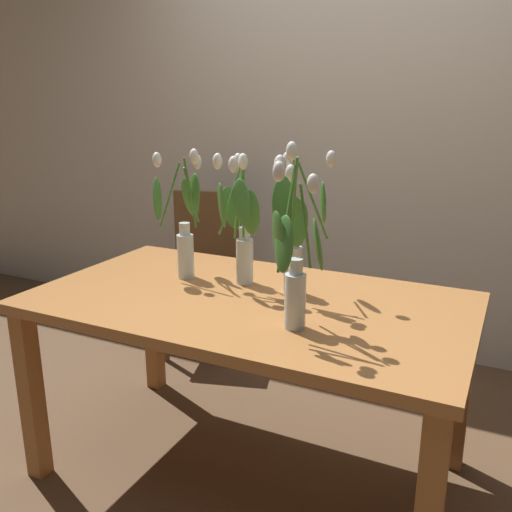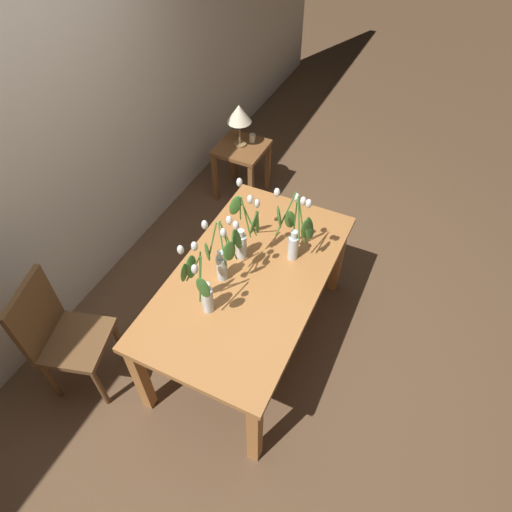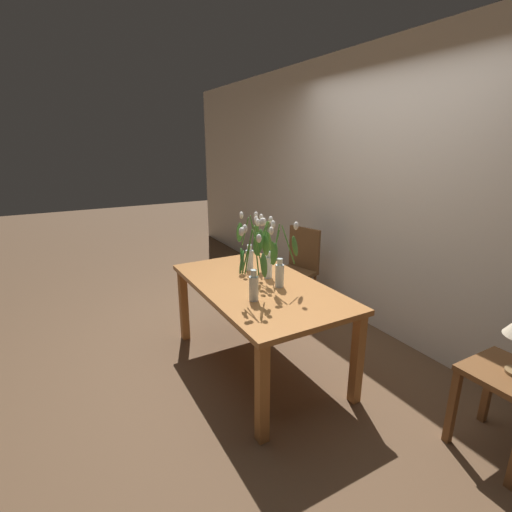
% 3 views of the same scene
% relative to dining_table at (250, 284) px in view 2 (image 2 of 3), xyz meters
% --- Properties ---
extents(ground_plane, '(18.00, 18.00, 0.00)m').
position_rel_dining_table_xyz_m(ground_plane, '(0.00, 0.00, -0.65)').
color(ground_plane, brown).
extents(room_wall_rear, '(9.00, 0.10, 2.70)m').
position_rel_dining_table_xyz_m(room_wall_rear, '(0.00, 1.43, 0.70)').
color(room_wall_rear, silver).
rests_on(room_wall_rear, ground).
extents(dining_table, '(1.60, 0.90, 0.74)m').
position_rel_dining_table_xyz_m(dining_table, '(0.00, 0.00, 0.00)').
color(dining_table, '#B7753D').
rests_on(dining_table, ground).
extents(tulip_vase_0, '(0.21, 0.25, 0.58)m').
position_rel_dining_table_xyz_m(tulip_vase_0, '(0.25, -0.19, 0.32)').
color(tulip_vase_0, silver).
rests_on(tulip_vase_0, dining_table).
extents(tulip_vase_1, '(0.22, 0.20, 0.52)m').
position_rel_dining_table_xyz_m(tulip_vase_1, '(-0.09, 0.12, 0.32)').
color(tulip_vase_1, silver).
rests_on(tulip_vase_1, dining_table).
extents(tulip_vase_2, '(0.17, 0.23, 0.52)m').
position_rel_dining_table_xyz_m(tulip_vase_2, '(-0.35, 0.12, 0.30)').
color(tulip_vase_2, silver).
rests_on(tulip_vase_2, dining_table).
extents(tulip_vase_3, '(0.17, 0.25, 0.53)m').
position_rel_dining_table_xyz_m(tulip_vase_3, '(0.15, 0.11, 0.30)').
color(tulip_vase_3, silver).
rests_on(tulip_vase_3, dining_table).
extents(dining_chair, '(0.50, 0.50, 0.93)m').
position_rel_dining_table_xyz_m(dining_chair, '(-0.77, 0.94, -0.12)').
color(dining_chair, brown).
rests_on(dining_chair, ground).
extents(side_table, '(0.44, 0.44, 0.55)m').
position_rel_dining_table_xyz_m(side_table, '(1.51, 0.83, -0.22)').
color(side_table, brown).
rests_on(side_table, ground).
extents(table_lamp, '(0.22, 0.22, 0.40)m').
position_rel_dining_table_xyz_m(table_lamp, '(1.52, 0.85, 0.21)').
color(table_lamp, olive).
rests_on(table_lamp, side_table).
extents(pillar_candle, '(0.06, 0.06, 0.07)m').
position_rel_dining_table_xyz_m(pillar_candle, '(1.62, 0.77, -0.06)').
color(pillar_candle, beige).
rests_on(pillar_candle, side_table).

